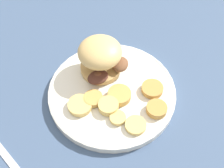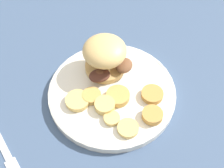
% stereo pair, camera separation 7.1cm
% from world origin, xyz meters
% --- Properties ---
extents(ground_plane, '(4.00, 4.00, 0.00)m').
position_xyz_m(ground_plane, '(0.00, 0.00, 0.00)').
color(ground_plane, '#3D5170').
extents(dinner_plate, '(0.30, 0.30, 0.02)m').
position_xyz_m(dinner_plate, '(0.00, 0.00, 0.01)').
color(dinner_plate, white).
rests_on(dinner_plate, ground_plane).
extents(sandwich, '(0.13, 0.12, 0.09)m').
position_xyz_m(sandwich, '(-0.05, -0.04, 0.07)').
color(sandwich, tan).
rests_on(sandwich, dinner_plate).
extents(potato_round_0, '(0.05, 0.05, 0.01)m').
position_xyz_m(potato_round_0, '(-0.02, 0.09, 0.03)').
color(potato_round_0, '#BC8942').
rests_on(potato_round_0, dinner_plate).
extents(potato_round_1, '(0.04, 0.04, 0.01)m').
position_xyz_m(potato_round_1, '(0.07, 0.03, 0.03)').
color(potato_round_1, '#DBB766').
rests_on(potato_round_1, dinner_plate).
extents(potato_round_2, '(0.05, 0.05, 0.02)m').
position_xyz_m(potato_round_2, '(0.02, 0.02, 0.03)').
color(potato_round_2, tan).
rests_on(potato_round_2, dinner_plate).
extents(potato_round_3, '(0.06, 0.06, 0.01)m').
position_xyz_m(potato_round_3, '(0.06, -0.06, 0.03)').
color(potato_round_3, '#DBB766').
rests_on(potato_round_3, dinner_plate).
extents(potato_round_4, '(0.05, 0.05, 0.02)m').
position_xyz_m(potato_round_4, '(0.05, 0.00, 0.03)').
color(potato_round_4, '#DBB766').
rests_on(potato_round_4, dinner_plate).
extents(potato_round_5, '(0.05, 0.05, 0.01)m').
position_xyz_m(potato_round_5, '(0.09, 0.07, 0.02)').
color(potato_round_5, '#DBB766').
rests_on(potato_round_5, dinner_plate).
extents(potato_round_6, '(0.05, 0.05, 0.01)m').
position_xyz_m(potato_round_6, '(0.04, 0.11, 0.03)').
color(potato_round_6, '#BC8942').
rests_on(potato_round_6, dinner_plate).
extents(potato_round_7, '(0.04, 0.04, 0.01)m').
position_xyz_m(potato_round_7, '(0.03, -0.04, 0.03)').
color(potato_round_7, tan).
rests_on(potato_round_7, dinner_plate).
extents(fork, '(0.12, 0.15, 0.00)m').
position_xyz_m(fork, '(0.20, -0.18, 0.00)').
color(fork, silver).
rests_on(fork, ground_plane).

